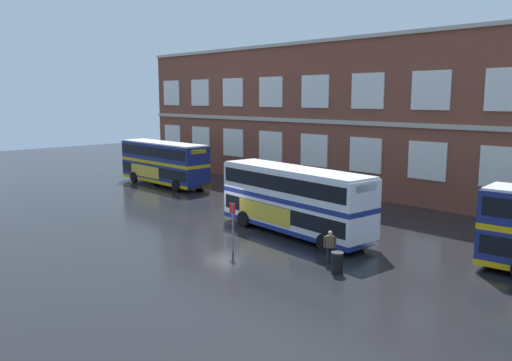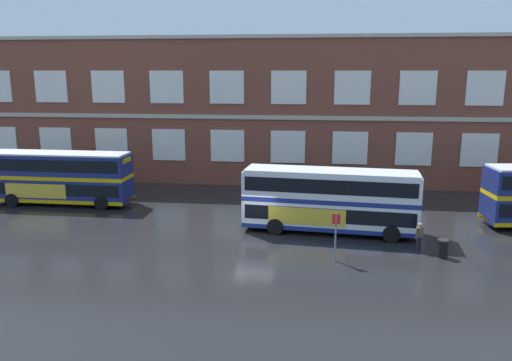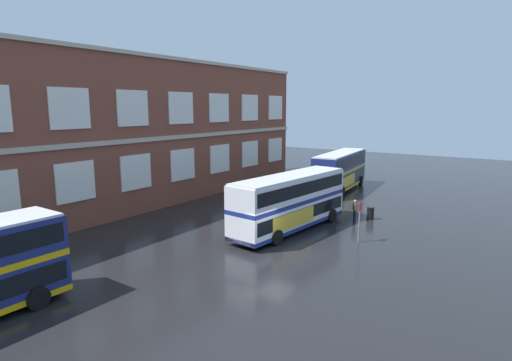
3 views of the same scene
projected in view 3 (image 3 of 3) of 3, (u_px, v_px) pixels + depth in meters
ground_plane at (245, 246)px, 26.78m from camera, size 120.00×120.00×0.00m
brick_terminal_building at (74, 137)px, 33.38m from camera, size 54.01×8.19×13.20m
double_decker_middle at (290, 201)px, 29.86m from camera, size 11.19×3.63×4.07m
double_decker_far at (340, 170)px, 44.40m from camera, size 11.20×3.70×4.07m
waiting_passenger at (355, 209)px, 32.54m from camera, size 0.55×0.50×1.70m
bus_stand_flag at (360, 218)px, 27.26m from camera, size 0.44×0.10×2.70m
station_litter_bin at (370, 213)px, 33.04m from camera, size 0.60×0.60×1.03m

